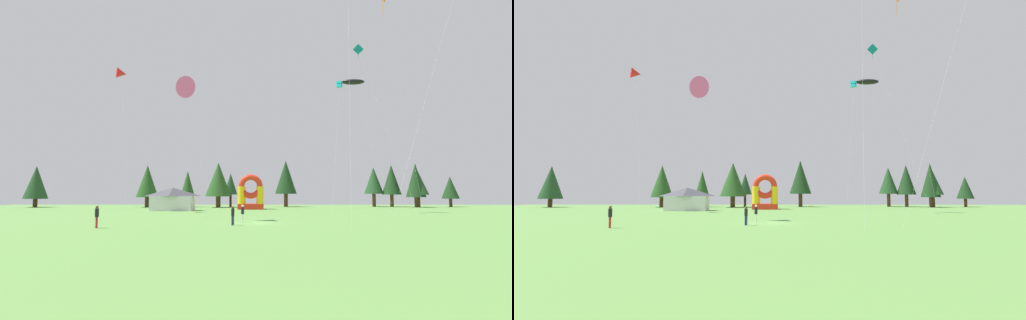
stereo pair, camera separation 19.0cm
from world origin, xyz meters
The scene contains 22 objects.
ground_plane centered at (0.00, 0.00, 0.00)m, with size 120.00×120.00×0.00m, color #5B8C42.
kite_teal_diamond centered at (16.03, 23.26, 25.06)m, with size 6.39×7.04×25.86m.
kite_black_parafoil centered at (14.51, 21.07, 19.47)m, with size 6.76×3.56×20.10m.
kite_pink_delta centered at (-6.94, 4.13, 13.96)m, with size 3.66×2.96×15.26m.
kite_red_delta centered at (-20.72, 21.64, 21.08)m, with size 4.82×8.20×21.95m.
kite_cyan_box centered at (12.08, 19.20, 18.53)m, with size 2.36×3.69×19.02m.
person_left_edge centered at (-1.82, -2.75, 0.99)m, with size 0.40×0.40×1.66m.
person_midfield centered at (-1.10, 0.15, 0.99)m, with size 0.29×0.29×1.66m.
person_near_camera centered at (-12.42, -5.54, 1.06)m, with size 0.43×0.43×1.78m.
inflatable_blue_arch centered at (-1.09, 31.91, 2.20)m, with size 4.42×4.79×6.03m.
festival_tent centered at (-13.55, 26.43, 1.85)m, with size 6.57×3.98×3.69m.
tree_row_0 centered at (-44.40, 41.25, 4.94)m, with size 4.65×4.65×8.28m.
tree_row_1 centered at (-22.15, 41.71, 5.16)m, with size 4.43×4.43×8.42m.
tree_row_2 centered at (-14.38, 43.62, 4.85)m, with size 2.79×2.79×7.37m.
tree_row_3 centered at (-7.78, 40.96, 5.48)m, with size 5.18×5.18×8.88m.
tree_row_4 centered at (-5.51, 43.42, 4.64)m, with size 2.78×2.78×6.87m.
tree_row_5 centered at (5.89, 44.86, 6.08)m, with size 4.53×4.53×9.60m.
tree_row_6 centered at (24.35, 45.60, 5.37)m, with size 3.95×3.95×8.20m.
tree_row_7 centered at (27.78, 44.74, 5.55)m, with size 3.88×3.88×8.70m.
tree_row_8 centered at (31.68, 41.97, 5.36)m, with size 3.82×3.82×8.81m.
tree_row_9 centered at (32.21, 42.26, 4.89)m, with size 4.12×4.12×7.41m.
tree_row_10 centered at (39.57, 44.16, 3.91)m, with size 3.39×3.39×6.21m.
Camera 2 is at (0.74, -36.62, 2.72)m, focal length 27.43 mm.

